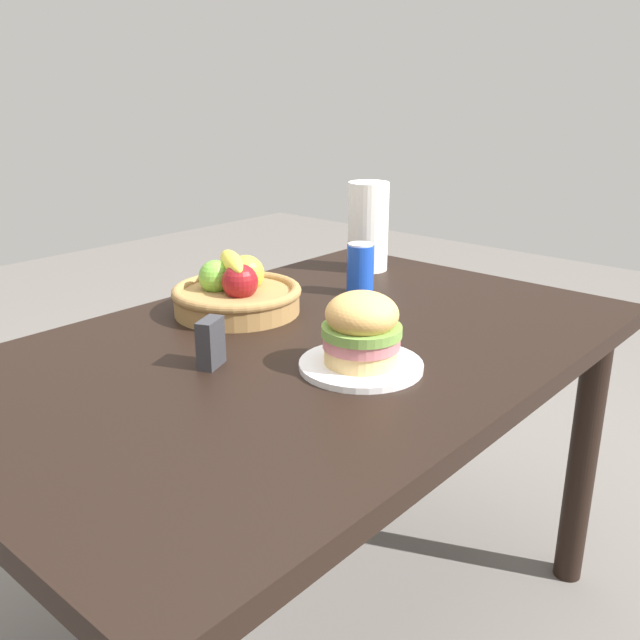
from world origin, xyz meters
TOP-DOWN VIEW (x-y plane):
  - ground_plane at (0.00, 0.00)m, footprint 8.00×8.00m
  - dining_table at (0.00, 0.00)m, footprint 1.40×0.90m
  - plate at (-0.04, -0.17)m, footprint 0.23×0.23m
  - sandwich at (-0.04, -0.17)m, footprint 0.14×0.14m
  - soda_can at (0.33, 0.12)m, footprint 0.07×0.07m
  - fruit_basket at (0.04, 0.24)m, footprint 0.29×0.29m
  - paper_towel_roll at (0.53, 0.25)m, footprint 0.11×0.11m
  - napkin_holder at (-0.21, 0.04)m, footprint 0.07×0.05m

SIDE VIEW (x-z plane):
  - ground_plane at x=0.00m, z-range 0.00..0.00m
  - dining_table at x=0.00m, z-range 0.27..1.02m
  - plate at x=-0.04m, z-range 0.75..0.76m
  - napkin_holder at x=-0.21m, z-range 0.75..0.84m
  - fruit_basket at x=0.04m, z-range 0.73..0.86m
  - soda_can at x=0.33m, z-range 0.75..0.88m
  - sandwich at x=-0.04m, z-range 0.76..0.89m
  - paper_towel_roll at x=0.53m, z-range 0.75..0.99m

